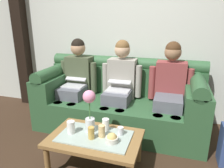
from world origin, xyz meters
name	(u,v)px	position (x,y,z in m)	size (l,w,h in m)	color
back_wall_patterned	(130,21)	(0.00, 1.70, 1.45)	(6.00, 0.12, 2.90)	silver
timber_pillar	(20,21)	(-1.87, 1.58, 1.45)	(0.20, 0.20, 2.90)	black
couch	(120,102)	(0.00, 1.17, 0.37)	(2.24, 0.88, 0.96)	#2D5633
person_left	(77,78)	(-0.66, 1.17, 0.66)	(0.56, 0.67, 1.22)	#595B66
person_middle	(120,82)	(0.00, 1.17, 0.66)	(0.56, 0.67, 1.22)	#595B66
person_right	(170,87)	(0.66, 1.17, 0.66)	(0.56, 0.67, 1.22)	#595B66
coffee_table	(95,140)	(0.00, 0.22, 0.32)	(0.91, 0.59, 0.38)	olive
flower_vase	(90,108)	(-0.08, 0.29, 0.64)	(0.13, 0.13, 0.44)	silver
snack_bowl	(112,139)	(0.20, 0.16, 0.42)	(0.12, 0.12, 0.10)	silver
cup_near_left	(102,131)	(0.07, 0.22, 0.44)	(0.06, 0.06, 0.12)	#DBB77A
cup_near_right	(120,131)	(0.24, 0.31, 0.42)	(0.06, 0.06, 0.08)	silver
cup_far_center	(71,127)	(-0.25, 0.19, 0.44)	(0.08, 0.08, 0.13)	white
cup_far_left	(91,133)	(-0.01, 0.16, 0.44)	(0.06, 0.06, 0.12)	gold
cup_far_right	(106,125)	(0.07, 0.35, 0.44)	(0.07, 0.07, 0.13)	white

